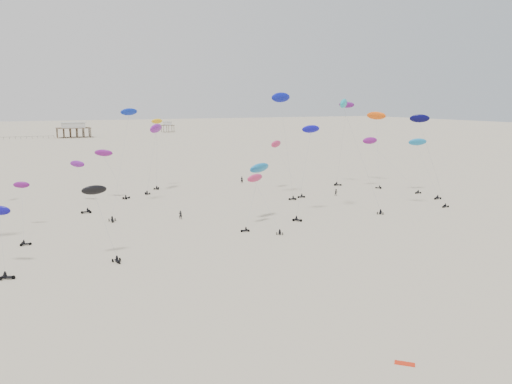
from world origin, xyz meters
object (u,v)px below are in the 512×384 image
rig_9 (80,179)px  spectator_0 (181,219)px  pavilion_main (74,131)px  pavilion_small (168,127)px  rig_0 (125,140)px  rig_4 (307,153)px

rig_9 → spectator_0: 28.60m
pavilion_main → pavilion_small: (70.00, 30.00, -0.74)m
rig_0 → spectator_0: 22.12m
pavilion_small → rig_0: size_ratio=0.35×
rig_4 → rig_9: rig_4 is taller
pavilion_main → rig_9: 226.87m
pavilion_small → spectator_0: (-70.63, -278.57, -3.49)m
pavilion_small → rig_4: (-46.04, -286.51, 9.52)m
pavilion_main → rig_0: bearing=-92.1°
rig_0 → rig_9: bearing=-39.5°
rig_9 → spectator_0: (16.74, -22.37, -6.10)m
pavilion_main → rig_4: size_ratio=1.11×
pavilion_main → spectator_0: (-0.63, -248.57, -4.22)m
rig_0 → rig_9: (-8.78, 8.38, -9.07)m
pavilion_main → rig_4: 257.77m
pavilion_small → rig_4: bearing=-99.1°
pavilion_main → rig_4: (23.96, -256.51, 8.79)m
pavilion_small → spectator_0: size_ratio=4.33×
rig_9 → rig_0: bearing=-140.5°
pavilion_small → rig_4: 290.34m
rig_0 → rig_9: rig_0 is taller
rig_4 → rig_9: (-41.33, 30.31, -6.91)m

